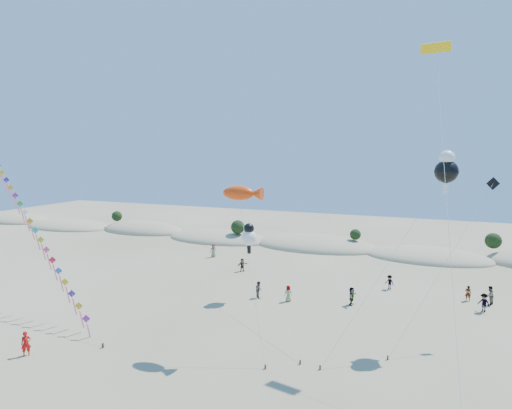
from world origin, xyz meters
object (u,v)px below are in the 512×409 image
object	(u,v)px
kite_train	(14,193)
flyer_foreground	(26,344)
parafoil_kite	(436,55)
fish_kite	(243,193)

from	to	relation	value
kite_train	flyer_foreground	distance (m)	18.09
kite_train	flyer_foreground	world-z (taller)	kite_train
parafoil_kite	fish_kite	bearing A→B (deg)	-154.38
fish_kite	parafoil_kite	xyz separation A→B (m)	(12.57, 6.03, 9.90)
kite_train	fish_kite	xyz separation A→B (m)	(25.53, -1.82, 1.08)
fish_kite	flyer_foreground	xyz separation A→B (m)	(-13.31, -7.72, -10.41)
kite_train	parafoil_kite	world-z (taller)	parafoil_kite
fish_kite	flyer_foreground	bearing A→B (deg)	-149.88
fish_kite	parafoil_kite	world-z (taller)	parafoil_kite
fish_kite	flyer_foreground	distance (m)	18.57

